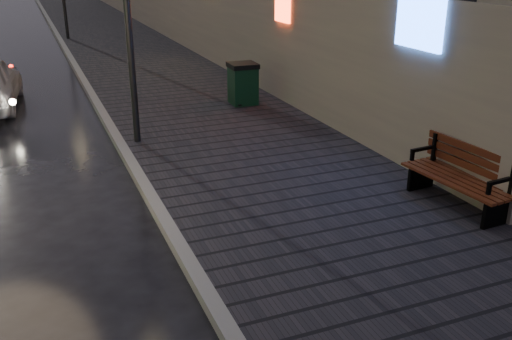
{
  "coord_description": "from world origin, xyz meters",
  "views": [
    {
      "loc": [
        -0.15,
        -5.55,
        3.93
      ],
      "look_at": [
        2.85,
        1.81,
        0.85
      ],
      "focal_mm": 40.0,
      "sensor_mm": 36.0,
      "label": 1
    }
  ],
  "objects": [
    {
      "name": "curb",
      "position": [
        1.5,
        21.0,
        0.07
      ],
      "size": [
        0.2,
        58.0,
        0.15
      ],
      "primitive_type": "cube",
      "color": "slate",
      "rests_on": "ground"
    },
    {
      "name": "bench",
      "position": [
        5.92,
        0.86,
        0.63
      ],
      "size": [
        0.82,
        1.94,
        0.96
      ],
      "rotation": [
        0.0,
        0.0,
        0.09
      ],
      "color": "black",
      "rests_on": "sidewalk"
    },
    {
      "name": "sidewalk",
      "position": [
        3.9,
        21.0,
        0.07
      ],
      "size": [
        4.6,
        58.0,
        0.15
      ],
      "primitive_type": "cube",
      "color": "black",
      "rests_on": "ground"
    },
    {
      "name": "trash_bin",
      "position": [
        5.04,
        8.09,
        0.69
      ],
      "size": [
        0.72,
        0.72,
        1.06
      ],
      "rotation": [
        0.0,
        0.0,
        -0.03
      ],
      "color": "black",
      "rests_on": "sidewalk"
    },
    {
      "name": "ground",
      "position": [
        0.0,
        0.0,
        0.0
      ],
      "size": [
        120.0,
        120.0,
        0.0
      ],
      "primitive_type": "plane",
      "color": "black",
      "rests_on": "ground"
    }
  ]
}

